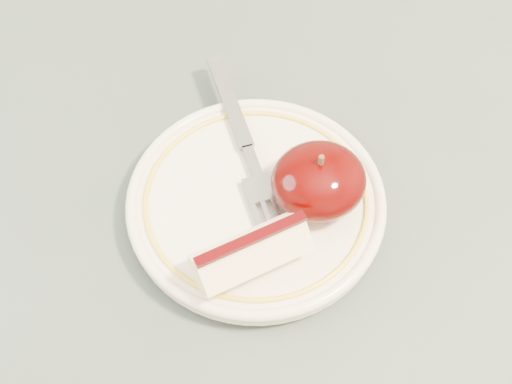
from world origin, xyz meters
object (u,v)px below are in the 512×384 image
object	(u,v)px
table	(290,310)
apple_half	(319,181)
plate	(256,202)
fork	(248,149)

from	to	relation	value
table	apple_half	bearing A→B (deg)	51.05
plate	apple_half	size ratio (longest dim) A/B	2.79
apple_half	fork	bearing A→B (deg)	123.28
table	fork	size ratio (longest dim) A/B	4.74
fork	plate	bearing A→B (deg)	171.22
plate	fork	world-z (taller)	fork
table	apple_half	world-z (taller)	apple_half
apple_half	fork	xyz separation A→B (m)	(-0.04, 0.06, -0.02)
table	plate	size ratio (longest dim) A/B	4.61
table	fork	distance (m)	0.14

